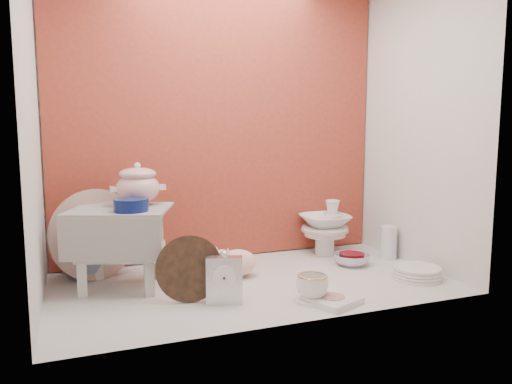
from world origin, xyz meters
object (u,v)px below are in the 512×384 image
dinner_plate_stack (417,273)px  step_stool (122,248)px  soup_tureen (138,184)px  gold_rim_teacup (312,286)px  porcelain_tower (325,227)px  crystal_bowl (352,260)px  blue_white_vase (85,253)px  floral_platter (95,235)px  mantel_clock (224,278)px  plush_pig (237,262)px

dinner_plate_stack → step_stool: bearing=164.4°
soup_tureen → gold_rim_teacup: soup_tureen is taller
porcelain_tower → crystal_bowl: bearing=-84.4°
blue_white_vase → floral_platter: bearing=-49.0°
dinner_plate_stack → crystal_bowl: 0.35m
soup_tureen → porcelain_tower: (1.04, 0.14, -0.30)m
dinner_plate_stack → gold_rim_teacup: bearing=-171.2°
dinner_plate_stack → porcelain_tower: bearing=108.7°
step_stool → porcelain_tower: step_stool is taller
blue_white_vase → mantel_clock: size_ratio=1.11×
step_stool → floral_platter: floral_platter is taller
soup_tureen → dinner_plate_stack: (1.23, -0.42, -0.43)m
floral_platter → gold_rim_teacup: size_ratio=3.28×
step_stool → plush_pig: step_stool is taller
gold_rim_teacup → dinner_plate_stack: 0.61m
soup_tureen → dinner_plate_stack: size_ratio=1.04×
porcelain_tower → mantel_clock: bearing=-144.2°
step_stool → mantel_clock: 0.52m
mantel_clock → plush_pig: size_ratio=0.88×
floral_platter → blue_white_vase: floral_platter is taller
step_stool → floral_platter: bearing=141.7°
crystal_bowl → gold_rim_teacup: bearing=-137.3°
blue_white_vase → crystal_bowl: 1.34m
floral_platter → porcelain_tower: (1.23, 0.03, -0.06)m
plush_pig → mantel_clock: bearing=-113.4°
soup_tureen → plush_pig: soup_tureen is taller
soup_tureen → dinner_plate_stack: 1.37m
soup_tureen → porcelain_tower: size_ratio=0.77×
mantel_clock → crystal_bowl: mantel_clock is taller
step_stool → plush_pig: 0.54m
floral_platter → step_stool: bearing=-57.9°
step_stool → mantel_clock: step_stool is taller
step_stool → gold_rim_teacup: bearing=-13.2°
crystal_bowl → porcelain_tower: 0.28m
blue_white_vase → crystal_bowl: size_ratio=1.27×
dinner_plate_stack → blue_white_vase: bearing=158.1°
crystal_bowl → floral_platter: bearing=170.0°
floral_platter → crystal_bowl: 1.29m
soup_tureen → floral_platter: 0.33m
floral_platter → dinner_plate_stack: 1.53m
floral_platter → crystal_bowl: size_ratio=2.30×
floral_platter → blue_white_vase: (-0.05, 0.06, -0.10)m
mantel_clock → crystal_bowl: bearing=39.6°
gold_rim_teacup → dinner_plate_stack: gold_rim_teacup is taller
porcelain_tower → plush_pig: bearing=-158.7°
blue_white_vase → mantel_clock: blue_white_vase is taller
step_stool → dinner_plate_stack: step_stool is taller
plush_pig → floral_platter: bearing=165.4°
floral_platter → mantel_clock: (0.47, -0.52, -0.11)m
step_stool → blue_white_vase: size_ratio=1.77×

